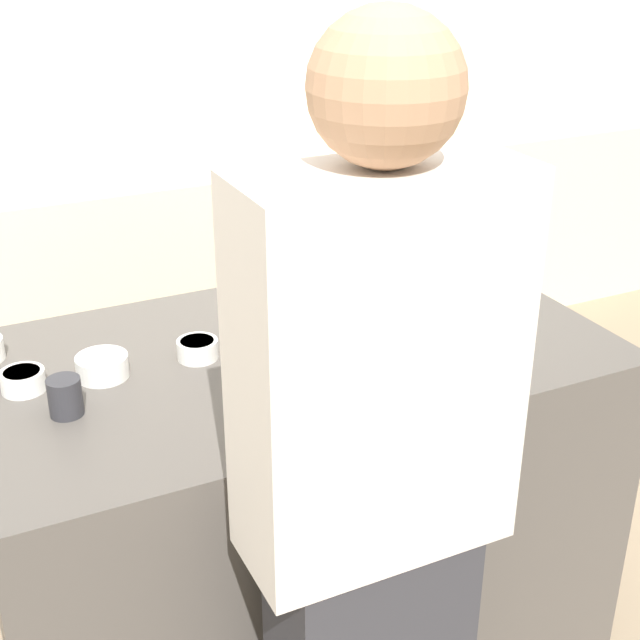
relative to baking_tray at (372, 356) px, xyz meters
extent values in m
plane|color=gray|center=(-0.15, 0.13, -0.93)|extent=(12.00, 12.00, 0.00)
cube|color=white|center=(-0.15, 2.23, 0.37)|extent=(8.00, 0.05, 2.60)
cube|color=beige|center=(-0.15, 1.91, -0.48)|extent=(6.00, 0.60, 0.89)
cube|color=#514C47|center=(-0.15, 0.13, -0.46)|extent=(1.51, 0.86, 0.92)
cube|color=#B2B2BC|center=(0.00, 0.00, 0.00)|extent=(0.48, 0.29, 0.01)
cube|color=brown|center=(0.00, 0.00, 0.08)|extent=(0.18, 0.18, 0.15)
cube|color=white|center=(0.00, 0.00, 0.19)|extent=(0.20, 0.20, 0.08)
cylinder|color=brown|center=(0.05, 0.03, 0.27)|extent=(0.02, 0.02, 0.08)
cone|color=#DBD675|center=(0.29, 0.22, 0.20)|extent=(0.11, 0.11, 0.40)
cylinder|color=white|center=(-0.76, 0.20, 0.02)|extent=(0.10, 0.10, 0.05)
cylinder|color=orange|center=(-0.76, 0.20, 0.04)|extent=(0.08, 0.08, 0.01)
cylinder|color=silver|center=(-0.37, 0.18, 0.02)|extent=(0.10, 0.10, 0.05)
cylinder|color=green|center=(-0.37, 0.18, 0.04)|extent=(0.08, 0.08, 0.01)
cylinder|color=silver|center=(-0.59, 0.18, 0.02)|extent=(0.12, 0.12, 0.05)
cylinder|color=orange|center=(-0.59, 0.18, 0.04)|extent=(0.10, 0.10, 0.01)
cylinder|color=white|center=(0.15, 0.37, 0.02)|extent=(0.10, 0.10, 0.05)
cylinder|color=yellow|center=(0.15, 0.37, 0.04)|extent=(0.08, 0.08, 0.01)
cylinder|color=silver|center=(0.26, 0.42, 0.02)|extent=(0.09, 0.09, 0.05)
cylinder|color=pink|center=(0.26, 0.42, 0.04)|extent=(0.07, 0.07, 0.01)
cylinder|color=#2D2D33|center=(-0.70, 0.05, 0.04)|extent=(0.07, 0.07, 0.08)
cube|color=silver|center=(-0.27, -0.50, 0.27)|extent=(0.46, 0.21, 0.68)
sphere|color=tan|center=(-0.27, -0.50, 0.73)|extent=(0.23, 0.23, 0.23)
cylinder|color=tan|center=(-0.27, -0.27, 0.42)|extent=(0.08, 0.46, 0.08)
camera|label=1|loc=(-0.91, -1.62, 0.97)|focal=50.00mm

